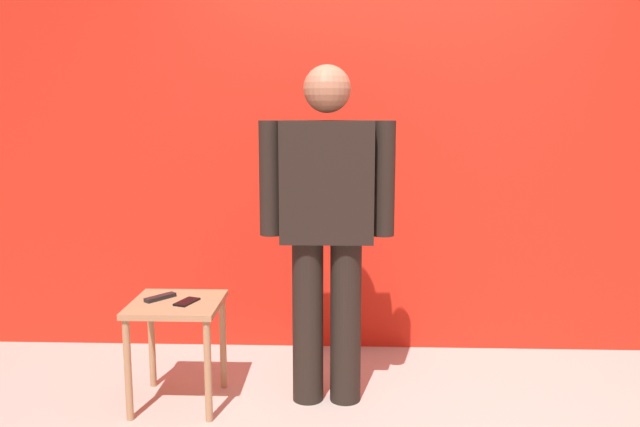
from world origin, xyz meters
name	(u,v)px	position (x,y,z in m)	size (l,w,h in m)	color
back_wall_red	(393,80)	(0.00, 1.28, 1.68)	(5.29, 0.12, 3.37)	red
standing_person	(327,219)	(-0.38, 0.45, 0.96)	(0.68, 0.25, 1.72)	black
side_table	(177,320)	(-1.14, 0.39, 0.45)	(0.45, 0.45, 0.54)	tan
cell_phone	(187,302)	(-1.08, 0.37, 0.55)	(0.07, 0.14, 0.01)	black
tv_remote	(160,297)	(-1.23, 0.42, 0.55)	(0.04, 0.17, 0.02)	black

